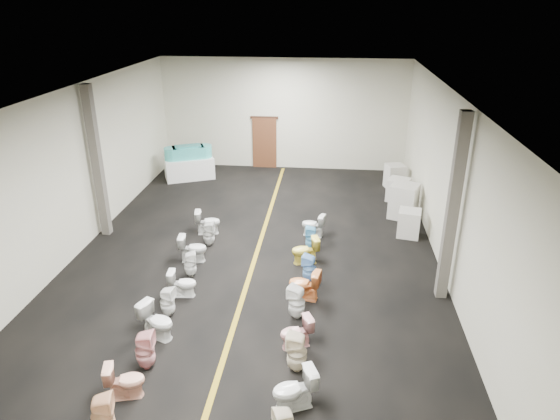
{
  "coord_description": "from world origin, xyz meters",
  "views": [
    {
      "loc": [
        1.96,
        -12.17,
        6.65
      ],
      "look_at": [
        0.58,
        1.0,
        1.0
      ],
      "focal_mm": 32.0,
      "sensor_mm": 36.0,
      "label": 1
    }
  ],
  "objects_px": {
    "toilet_left_10": "(208,222)",
    "bathtub": "(188,152)",
    "toilet_left_6": "(182,283)",
    "toilet_right_7": "(305,251)",
    "display_table": "(189,168)",
    "appliance_crate_b": "(404,201)",
    "toilet_left_1": "(103,416)",
    "toilet_right_2": "(297,352)",
    "toilet_left_2": "(125,381)",
    "toilet_right_9": "(313,225)",
    "toilet_right_4": "(297,302)",
    "toilet_left_3": "(145,350)",
    "appliance_crate_d": "(394,176)",
    "toilet_left_9": "(209,234)",
    "toilet_left_5": "(168,302)",
    "toilet_left_8": "(193,248)",
    "toilet_right_6": "(309,268)",
    "appliance_crate_a": "(409,223)",
    "toilet_right_5": "(304,284)",
    "toilet_right_3": "(296,333)",
    "toilet_left_4": "(157,321)",
    "toilet_right_1": "(294,390)",
    "appliance_crate_c": "(398,190)",
    "toilet_left_7": "(190,264)",
    "toilet_right_8": "(311,238)"
  },
  "relations": [
    {
      "from": "appliance_crate_d",
      "to": "toilet_left_10",
      "type": "xyz_separation_m",
      "value": [
        -6.06,
        -4.62,
        -0.08
      ]
    },
    {
      "from": "toilet_left_6",
      "to": "toilet_right_7",
      "type": "height_order",
      "value": "toilet_right_7"
    },
    {
      "from": "toilet_right_8",
      "to": "toilet_left_9",
      "type": "bearing_deg",
      "value": -88.71
    },
    {
      "from": "toilet_left_7",
      "to": "toilet_right_2",
      "type": "relative_size",
      "value": 0.81
    },
    {
      "from": "toilet_left_8",
      "to": "appliance_crate_a",
      "type": "bearing_deg",
      "value": -75.98
    },
    {
      "from": "toilet_right_2",
      "to": "toilet_right_4",
      "type": "bearing_deg",
      "value": -170.48
    },
    {
      "from": "toilet_left_2",
      "to": "appliance_crate_c",
      "type": "bearing_deg",
      "value": -45.35
    },
    {
      "from": "toilet_left_8",
      "to": "appliance_crate_b",
      "type": "bearing_deg",
      "value": -65.2
    },
    {
      "from": "display_table",
      "to": "toilet_right_9",
      "type": "bearing_deg",
      "value": -42.79
    },
    {
      "from": "appliance_crate_c",
      "to": "toilet_right_1",
      "type": "relative_size",
      "value": 1.02
    },
    {
      "from": "bathtub",
      "to": "toilet_left_3",
      "type": "distance_m",
      "value": 11.17
    },
    {
      "from": "toilet_right_3",
      "to": "toilet_left_4",
      "type": "bearing_deg",
      "value": -115.42
    },
    {
      "from": "toilet_right_3",
      "to": "toilet_right_4",
      "type": "distance_m",
      "value": 1.01
    },
    {
      "from": "display_table",
      "to": "appliance_crate_c",
      "type": "xyz_separation_m",
      "value": [
        7.99,
        -1.54,
        -0.02
      ]
    },
    {
      "from": "toilet_left_3",
      "to": "toilet_left_10",
      "type": "xyz_separation_m",
      "value": [
        -0.23,
        6.04,
        -0.04
      ]
    },
    {
      "from": "appliance_crate_d",
      "to": "toilet_right_9",
      "type": "relative_size",
      "value": 1.28
    },
    {
      "from": "bathtub",
      "to": "appliance_crate_d",
      "type": "distance_m",
      "value": 8.02
    },
    {
      "from": "display_table",
      "to": "appliance_crate_b",
      "type": "bearing_deg",
      "value": -20.74
    },
    {
      "from": "toilet_right_6",
      "to": "toilet_left_5",
      "type": "bearing_deg",
      "value": -44.87
    },
    {
      "from": "appliance_crate_b",
      "to": "toilet_left_3",
      "type": "relative_size",
      "value": 1.37
    },
    {
      "from": "bathtub",
      "to": "appliance_crate_d",
      "type": "relative_size",
      "value": 1.93
    },
    {
      "from": "bathtub",
      "to": "toilet_right_2",
      "type": "bearing_deg",
      "value": -88.23
    },
    {
      "from": "toilet_left_9",
      "to": "toilet_right_1",
      "type": "bearing_deg",
      "value": -154.07
    },
    {
      "from": "toilet_left_2",
      "to": "appliance_crate_d",
      "type": "bearing_deg",
      "value": -42.51
    },
    {
      "from": "toilet_left_6",
      "to": "toilet_left_9",
      "type": "distance_m",
      "value": 2.68
    },
    {
      "from": "toilet_left_10",
      "to": "toilet_left_5",
      "type": "bearing_deg",
      "value": 171.16
    },
    {
      "from": "appliance_crate_b",
      "to": "toilet_right_4",
      "type": "height_order",
      "value": "appliance_crate_b"
    },
    {
      "from": "toilet_left_10",
      "to": "toilet_right_4",
      "type": "distance_m",
      "value": 5.09
    },
    {
      "from": "toilet_left_1",
      "to": "toilet_right_8",
      "type": "height_order",
      "value": "toilet_left_1"
    },
    {
      "from": "toilet_left_2",
      "to": "toilet_right_4",
      "type": "relative_size",
      "value": 0.86
    },
    {
      "from": "bathtub",
      "to": "toilet_left_8",
      "type": "height_order",
      "value": "bathtub"
    },
    {
      "from": "appliance_crate_c",
      "to": "toilet_left_1",
      "type": "height_order",
      "value": "toilet_left_1"
    },
    {
      "from": "appliance_crate_a",
      "to": "toilet_left_3",
      "type": "height_order",
      "value": "toilet_left_3"
    },
    {
      "from": "bathtub",
      "to": "toilet_left_1",
      "type": "xyz_separation_m",
      "value": [
        2.05,
        -12.59,
        -0.66
      ]
    },
    {
      "from": "toilet_left_10",
      "to": "toilet_right_5",
      "type": "height_order",
      "value": "toilet_right_5"
    },
    {
      "from": "toilet_left_1",
      "to": "toilet_right_7",
      "type": "bearing_deg",
      "value": -40.56
    },
    {
      "from": "display_table",
      "to": "appliance_crate_b",
      "type": "xyz_separation_m",
      "value": [
        7.99,
        -3.03,
        0.15
      ]
    },
    {
      "from": "appliance_crate_c",
      "to": "appliance_crate_b",
      "type": "bearing_deg",
      "value": -90.0
    },
    {
      "from": "bathtub",
      "to": "appliance_crate_c",
      "type": "bearing_deg",
      "value": -34.48
    },
    {
      "from": "display_table",
      "to": "toilet_right_6",
      "type": "bearing_deg",
      "value": -55.23
    },
    {
      "from": "appliance_crate_d",
      "to": "toilet_right_3",
      "type": "bearing_deg",
      "value": -107.07
    },
    {
      "from": "toilet_left_10",
      "to": "bathtub",
      "type": "bearing_deg",
      "value": 11.02
    },
    {
      "from": "toilet_right_6",
      "to": "appliance_crate_a",
      "type": "bearing_deg",
      "value": 151.37
    },
    {
      "from": "appliance_crate_d",
      "to": "toilet_right_4",
      "type": "bearing_deg",
      "value": -109.28
    },
    {
      "from": "toilet_left_2",
      "to": "toilet_right_9",
      "type": "relative_size",
      "value": 0.99
    },
    {
      "from": "toilet_right_3",
      "to": "appliance_crate_a",
      "type": "bearing_deg",
      "value": 126.97
    },
    {
      "from": "toilet_right_5",
      "to": "bathtub",
      "type": "bearing_deg",
      "value": -136.69
    },
    {
      "from": "toilet_right_3",
      "to": "toilet_left_1",
      "type": "bearing_deg",
      "value": -73.7
    },
    {
      "from": "toilet_left_6",
      "to": "toilet_right_2",
      "type": "relative_size",
      "value": 0.79
    },
    {
      "from": "bathtub",
      "to": "toilet_right_4",
      "type": "distance_m",
      "value": 10.28
    }
  ]
}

